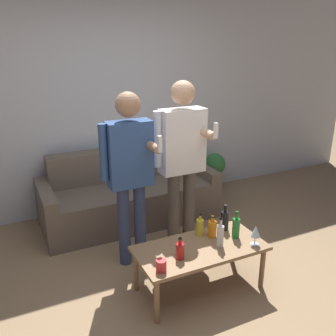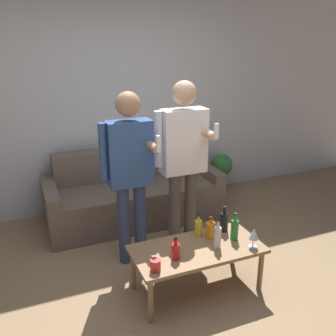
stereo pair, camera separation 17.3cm
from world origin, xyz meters
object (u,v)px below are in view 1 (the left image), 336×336
Objects in this scene: couch at (128,195)px; coffee_table at (200,251)px; bottle_orange at (236,227)px; person_standing_left at (130,167)px; person_standing_right at (182,154)px.

coffee_table is (0.09, -1.52, 0.08)m from couch.
couch is 1.60m from bottle_orange.
couch is 1.84× the size of coffee_table.
person_standing_left is at bearing 119.96° from coffee_table.
bottle_orange is 0.87m from person_standing_right.
couch is at bearing 72.28° from person_standing_left.
person_standing_right is (-0.17, 0.70, 0.49)m from bottle_orange.
person_standing_left is (-0.73, 0.64, 0.46)m from bottle_orange.
person_standing_left is (-0.37, 0.64, 0.60)m from coffee_table.
person_standing_left is (-0.28, -0.88, 0.68)m from couch.
coffee_table is at bearing -179.87° from bottle_orange.
couch is at bearing 93.37° from coffee_table.
person_standing_right reaches higher than couch.
person_standing_right is (0.27, -0.82, 0.71)m from couch.
couch reaches higher than coffee_table.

